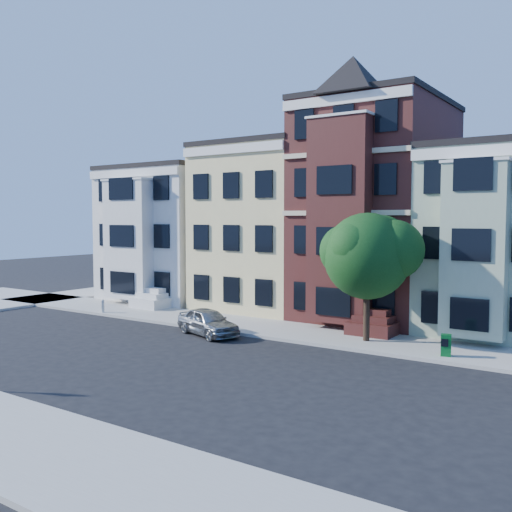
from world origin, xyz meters
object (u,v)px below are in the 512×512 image
Objects in this scene: parked_car at (208,322)px; newspaper_box at (446,345)px; fire_hydrant at (103,307)px; street_tree at (367,262)px.

parked_car is 4.40× the size of newspaper_box.
fire_hydrant is at bearing 167.78° from newspaper_box.
fire_hydrant is (-16.08, -1.47, -3.30)m from street_tree.
street_tree is 16.48m from fire_hydrant.
street_tree is 8.24m from parked_car.
parked_car reaches higher than fire_hydrant.
newspaper_box is at bearing -62.03° from parked_car.
street_tree is at bearing 5.24° from fire_hydrant.
newspaper_box is at bearing -13.16° from street_tree.
parked_car reaches higher than newspaper_box.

